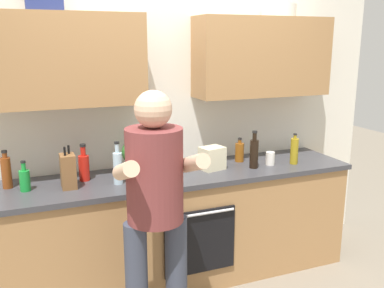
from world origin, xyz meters
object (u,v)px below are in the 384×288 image
cup_coffee (270,158)px  potted_herb (135,154)px  bottle_juice (160,161)px  person_standing (155,202)px  grocery_bag_rice (212,158)px  bottle_hotsauce (84,166)px  bottle_water (118,167)px  bottle_oil (294,151)px  bottle_soda (25,180)px  bottle_soy (254,153)px  bottle_syrup (239,152)px  bottle_vinegar (6,172)px  knife_block (68,171)px

cup_coffee → potted_herb: (-1.10, 0.17, 0.11)m
bottle_juice → person_standing: bearing=-109.9°
grocery_bag_rice → bottle_juice: bearing=-177.6°
bottle_hotsauce → bottle_water: (0.21, -0.17, 0.02)m
bottle_oil → person_standing: bearing=-157.6°
bottle_oil → potted_herb: 1.32m
bottle_soda → bottle_juice: (0.96, -0.03, 0.03)m
bottle_soy → potted_herb: size_ratio=1.10×
person_standing → bottle_syrup: bearing=38.9°
bottle_vinegar → bottle_syrup: bearing=-0.0°
bottle_water → cup_coffee: (1.28, 0.01, -0.07)m
cup_coffee → grocery_bag_rice: bearing=172.4°
bottle_syrup → potted_herb: potted_herb is taller
person_standing → bottle_hotsauce: 0.84m
grocery_bag_rice → bottle_soy: bearing=-16.1°
bottle_vinegar → bottle_juice: (1.08, -0.14, -0.00)m
person_standing → knife_block: size_ratio=5.45×
person_standing → bottle_water: 0.62m
potted_herb → cup_coffee: bearing=-8.6°
cup_coffee → potted_herb: potted_herb is taller
bottle_water → knife_block: bottle_water is taller
person_standing → cup_coffee: person_standing is taller
person_standing → bottle_juice: 0.71m
bottle_juice → bottle_soda: bearing=178.3°
bottle_hotsauce → bottle_water: size_ratio=0.88×
bottle_soy → bottle_soda: bearing=176.5°
bottle_oil → bottle_hotsauce: bearing=173.0°
person_standing → bottle_juice: size_ratio=5.98×
bottle_hotsauce → cup_coffee: 1.50m
bottle_soy → cup_coffee: bottle_soy is taller
bottle_soda → cup_coffee: 1.91m
bottle_hotsauce → bottle_oil: bearing=-7.0°
bottle_water → person_standing: bearing=-81.2°
bottle_vinegar → knife_block: knife_block is taller
bottle_syrup → knife_block: bearing=-174.0°
bottle_soda → bottle_hotsauce: size_ratio=0.78×
bottle_hotsauce → bottle_syrup: 1.30m
bottle_hotsauce → grocery_bag_rice: size_ratio=1.51×
grocery_bag_rice → potted_herb: bearing=170.5°
bottle_soda → knife_block: (0.29, -0.04, 0.04)m
bottle_hotsauce → person_standing: bearing=-68.3°
bottle_water → potted_herb: 0.25m
bottle_oil → bottle_water: bearing=178.6°
bottle_juice → bottle_water: bottle_water is taller
bottle_hotsauce → bottle_juice: bottle_hotsauce is taller
bottle_syrup → bottle_juice: bearing=-169.7°
bottle_vinegar → bottle_water: bottle_water is taller
person_standing → bottle_syrup: 1.28m
cup_coffee → knife_block: (-1.62, 0.03, 0.07)m
bottle_oil → bottle_hotsauce: (-1.69, 0.21, -0.00)m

